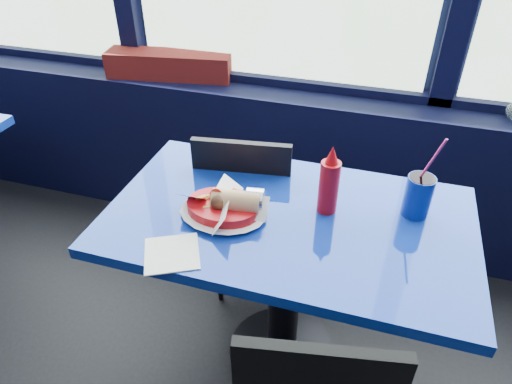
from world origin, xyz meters
name	(u,v)px	position (x,y,z in m)	size (l,w,h in m)	color
window_sill	(270,160)	(0.00, 2.87, 0.40)	(5.00, 0.26, 0.80)	black
near_table	(286,256)	(0.30, 2.00, 0.57)	(1.20, 0.70, 0.75)	black
chair_near_back	(254,206)	(0.08, 2.32, 0.50)	(0.45, 0.45, 0.87)	black
planter_box	(170,65)	(-0.55, 2.89, 0.86)	(0.64, 0.16, 0.13)	maroon
food_basket	(225,206)	(0.10, 1.94, 0.78)	(0.31, 0.31, 0.10)	#B90C12
ketchup_bottle	(329,183)	(0.41, 2.07, 0.86)	(0.07, 0.07, 0.24)	#B90C12
soda_cup	(418,195)	(0.70, 2.13, 0.82)	(0.09, 0.09, 0.30)	navy
napkin	(172,253)	(0.01, 1.72, 0.75)	(0.16, 0.16, 0.00)	white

